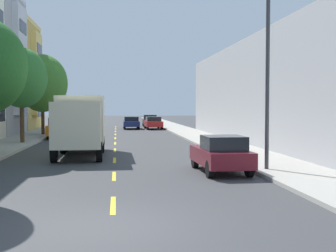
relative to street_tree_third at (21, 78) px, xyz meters
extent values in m
plane|color=#38383A|center=(6.40, 8.14, -4.60)|extent=(160.00, 160.00, 0.00)
cube|color=#A39E93|center=(-0.70, 6.14, -4.53)|extent=(3.20, 120.00, 0.14)
cube|color=#A39E93|center=(13.50, 6.14, -4.53)|extent=(3.20, 120.00, 0.14)
cube|color=yellow|center=(6.40, -19.86, -4.60)|extent=(0.14, 2.20, 0.01)
cube|color=yellow|center=(6.40, -14.86, -4.60)|extent=(0.14, 2.20, 0.01)
cube|color=yellow|center=(6.40, -9.86, -4.60)|extent=(0.14, 2.20, 0.01)
cube|color=yellow|center=(6.40, -4.86, -4.60)|extent=(0.14, 2.20, 0.01)
cube|color=yellow|center=(6.40, 0.14, -4.60)|extent=(0.14, 2.20, 0.01)
cube|color=yellow|center=(6.40, 5.14, -4.60)|extent=(0.14, 2.20, 0.01)
cube|color=yellow|center=(6.40, 10.14, -4.60)|extent=(0.14, 2.20, 0.01)
cube|color=yellow|center=(6.40, 15.14, -4.60)|extent=(0.14, 2.20, 0.01)
cube|color=yellow|center=(6.40, 20.14, -4.60)|extent=(0.14, 2.20, 0.01)
cube|color=yellow|center=(6.40, 25.14, -4.60)|extent=(0.14, 2.20, 0.01)
cube|color=#1E232D|center=(-1.73, 1.03, -2.51)|extent=(0.04, 2.85, 1.10)
cube|color=silver|center=(-2.02, 9.56, 2.10)|extent=(0.55, 3.75, 9.68)
cube|color=#1E232D|center=(-1.73, 9.56, -2.37)|extent=(0.04, 2.85, 1.10)
cube|color=#1E232D|center=(-1.73, 9.56, 1.36)|extent=(0.04, 2.85, 1.10)
cube|color=#1E232D|center=(-1.73, 9.56, 5.08)|extent=(0.04, 2.85, 1.10)
cube|color=#F9D572|center=(-2.55, 18.08, 6.92)|extent=(0.60, 8.33, 0.44)
cube|color=#F9D572|center=(-2.02, 18.08, 1.50)|extent=(0.55, 3.75, 8.82)
cube|color=#1E232D|center=(-1.73, 18.08, -2.57)|extent=(0.04, 2.85, 1.10)
cube|color=#1E232D|center=(-1.73, 18.08, 0.82)|extent=(0.04, 2.85, 1.10)
cube|color=#1E232D|center=(-1.73, 18.08, 4.22)|extent=(0.04, 2.85, 1.10)
cube|color=#A8A8AD|center=(20.10, -1.86, -0.99)|extent=(10.00, 36.00, 7.22)
cylinder|color=#47331E|center=(0.00, 0.00, -3.00)|extent=(0.30, 0.30, 2.91)
ellipsoid|color=#2D6B2D|center=(0.00, 0.00, 0.01)|extent=(3.51, 3.51, 4.16)
cylinder|color=#47331E|center=(0.00, 8.83, -3.15)|extent=(0.29, 0.29, 2.62)
ellipsoid|color=#387028|center=(0.00, 8.83, 0.08)|extent=(4.40, 4.40, 5.10)
cylinder|color=#38383D|center=(12.50, -14.58, -0.80)|extent=(0.16, 0.16, 7.33)
cube|color=beige|center=(4.59, -6.68, -2.67)|extent=(2.44, 5.10, 2.54)
cube|color=beige|center=(4.62, -10.37, -2.84)|extent=(2.32, 1.92, 2.20)
cube|color=black|center=(4.63, -11.27, -2.36)|extent=(2.02, 0.10, 0.97)
cube|color=black|center=(4.57, -4.22, -4.17)|extent=(2.40, 0.18, 0.24)
cylinder|color=black|center=(3.56, -10.43, -4.12)|extent=(0.29, 0.96, 0.96)
cylinder|color=black|center=(5.68, -10.41, -4.12)|extent=(0.29, 0.96, 0.96)
cylinder|color=black|center=(3.52, -5.35, -4.12)|extent=(0.29, 0.96, 0.96)
cylinder|color=black|center=(5.64, -5.33, -4.12)|extent=(0.29, 0.96, 0.96)
cylinder|color=black|center=(3.53, -6.45, -4.12)|extent=(0.29, 0.96, 0.96)
cylinder|color=black|center=(5.65, -6.43, -4.12)|extent=(0.29, 0.96, 0.96)
cube|color=silver|center=(2.08, 14.36, -3.82)|extent=(1.99, 4.81, 0.90)
cube|color=black|center=(2.08, 14.36, -3.02)|extent=(1.74, 2.80, 0.70)
cylinder|color=black|center=(1.23, 12.72, -4.27)|extent=(0.23, 0.66, 0.66)
cylinder|color=black|center=(2.96, 12.74, -4.27)|extent=(0.23, 0.66, 0.66)
cylinder|color=black|center=(1.20, 15.99, -4.27)|extent=(0.23, 0.66, 0.66)
cylinder|color=black|center=(2.93, 16.00, -4.27)|extent=(0.23, 0.66, 0.66)
cube|color=orange|center=(2.11, 5.78, -3.87)|extent=(2.09, 5.33, 0.80)
cube|color=black|center=(2.09, 4.62, -3.17)|extent=(1.79, 1.62, 0.60)
cylinder|color=black|center=(1.19, 4.00, -4.27)|extent=(0.23, 0.66, 0.66)
cylinder|color=black|center=(2.97, 3.97, -4.27)|extent=(0.23, 0.66, 0.66)
cylinder|color=black|center=(1.25, 7.60, -4.27)|extent=(0.23, 0.66, 0.66)
cylinder|color=black|center=(3.03, 7.57, -4.27)|extent=(0.23, 0.66, 0.66)
cube|color=#333338|center=(10.84, 26.58, -3.96)|extent=(1.94, 4.74, 0.62)
cube|color=black|center=(10.83, 26.20, -3.38)|extent=(1.67, 2.86, 0.55)
cylinder|color=black|center=(11.68, 28.15, -4.27)|extent=(0.24, 0.67, 0.66)
cylinder|color=black|center=(10.08, 28.19, -4.27)|extent=(0.24, 0.67, 0.66)
cylinder|color=black|center=(11.60, 24.96, -4.27)|extent=(0.24, 0.67, 0.66)
cylinder|color=black|center=(10.00, 25.00, -4.27)|extent=(0.24, 0.67, 0.66)
cube|color=maroon|center=(10.66, -14.34, -3.96)|extent=(1.85, 4.05, 0.62)
cube|color=black|center=(10.67, -14.82, -3.38)|extent=(1.58, 1.72, 0.55)
cylinder|color=black|center=(11.38, -12.96, -4.27)|extent=(0.24, 0.67, 0.66)
cylinder|color=black|center=(9.86, -13.00, -4.27)|extent=(0.24, 0.67, 0.66)
cylinder|color=black|center=(11.45, -15.67, -4.27)|extent=(0.24, 0.67, 0.66)
cylinder|color=black|center=(9.93, -15.72, -4.27)|extent=(0.24, 0.67, 0.66)
cube|color=#AD1E1E|center=(10.69, 19.15, -3.97)|extent=(1.90, 4.54, 0.60)
cube|color=black|center=(10.69, 18.93, -3.42)|extent=(1.63, 2.20, 0.50)
cylinder|color=black|center=(11.44, 20.70, -4.27)|extent=(0.24, 0.66, 0.66)
cylinder|color=black|center=(9.86, 20.66, -4.27)|extent=(0.24, 0.66, 0.66)
cylinder|color=black|center=(11.51, 17.64, -4.27)|extent=(0.24, 0.66, 0.66)
cylinder|color=black|center=(9.93, 17.60, -4.27)|extent=(0.24, 0.66, 0.66)
cube|color=navy|center=(8.20, 19.91, -3.97)|extent=(1.80, 4.50, 0.60)
cube|color=black|center=(8.20, 19.69, -3.42)|extent=(1.58, 2.16, 0.50)
cylinder|color=black|center=(8.99, 21.44, -4.27)|extent=(0.22, 0.66, 0.66)
cylinder|color=black|center=(7.41, 21.44, -4.27)|extent=(0.22, 0.66, 0.66)
cylinder|color=black|center=(8.99, 18.38, -4.27)|extent=(0.22, 0.66, 0.66)
cylinder|color=black|center=(7.41, 18.38, -4.27)|extent=(0.22, 0.66, 0.66)
camera|label=1|loc=(6.50, -31.90, -1.92)|focal=47.81mm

